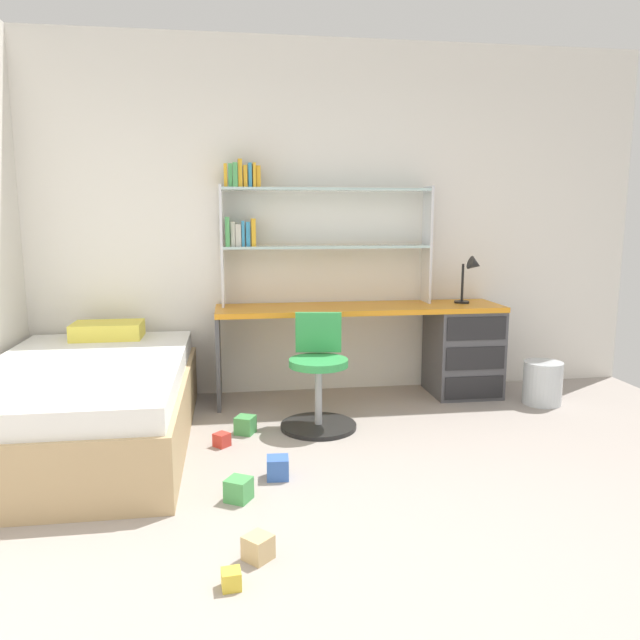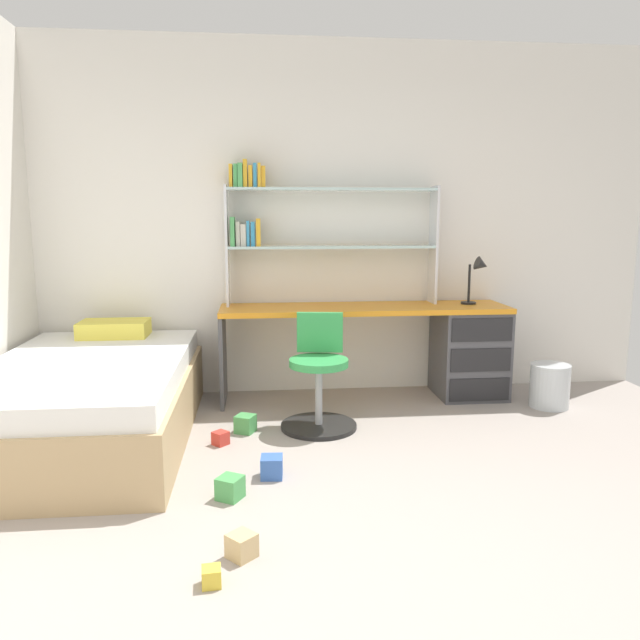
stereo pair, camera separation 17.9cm
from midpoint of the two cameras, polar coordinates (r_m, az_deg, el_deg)
The scene contains 14 objects.
ground_plane at distance 2.62m, azimuth 6.35°, elevation -23.77°, with size 5.46×6.60×0.02m, color #9E938C.
room_shell at distance 3.45m, azimuth -19.57°, elevation 8.60°, with size 5.46×6.60×2.80m.
desk at distance 4.96m, azimuth 9.65°, elevation -2.20°, with size 2.24×0.53×0.74m.
bookshelf_hutch at distance 4.79m, azimuth -3.23°, elevation 9.44°, with size 1.66×0.22×1.11m.
desk_lamp at distance 4.98m, azimuth 13.07°, elevation 4.42°, with size 0.20×0.17×0.38m.
swivel_chair at distance 4.17m, azimuth -1.38°, elevation -6.02°, with size 0.52×0.52×0.77m.
bed_platform at distance 4.16m, azimuth -22.21°, elevation -7.29°, with size 1.24×2.06×0.66m.
waste_bin at distance 4.98m, azimuth 19.19°, elevation -5.60°, with size 0.29×0.29×0.33m, color silver.
toy_block_blue_0 at distance 3.47m, azimuth -5.50°, elevation -13.65°, with size 0.12×0.12×0.12m, color #3860B7.
toy_block_natural_1 at distance 2.76m, azimuth -7.81°, elevation -20.40°, with size 0.10×0.10×0.10m, color tan.
toy_block_yellow_2 at distance 2.60m, azimuth -10.45°, elevation -22.83°, with size 0.07×0.07×0.07m, color gold.
toy_block_red_3 at distance 3.96m, azimuth -10.50°, elevation -11.00°, with size 0.09×0.09×0.09m, color red.
toy_block_green_4 at distance 3.25m, azimuth -9.27°, elevation -15.44°, with size 0.12×0.12×0.12m, color #479E51.
toy_block_green_5 at distance 4.15m, azimuth -8.27°, elevation -9.73°, with size 0.12×0.12×0.12m, color #479E51.
Camera 1 is at (-0.67, -2.10, 1.43)m, focal length 34.11 mm.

